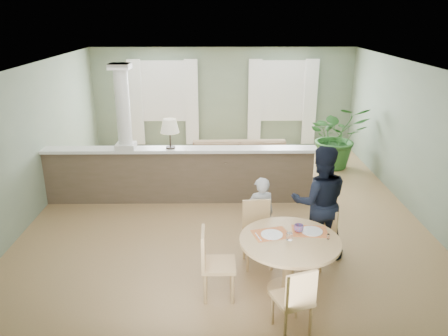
{
  "coord_description": "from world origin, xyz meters",
  "views": [
    {
      "loc": [
        -0.13,
        -7.79,
        3.58
      ],
      "look_at": [
        -0.04,
        -1.0,
        1.13
      ],
      "focal_mm": 35.0,
      "sensor_mm": 36.0,
      "label": 1
    }
  ],
  "objects_px": {
    "child_person": "(260,215)",
    "man_person": "(319,202)",
    "chair_far_man": "(322,234)",
    "chair_far_boy": "(257,230)",
    "sofa": "(240,163)",
    "houseplant": "(337,136)",
    "dining_table": "(290,250)",
    "chair_near": "(295,298)",
    "chair_side": "(213,261)"
  },
  "relations": [
    {
      "from": "dining_table",
      "to": "chair_far_boy",
      "type": "xyz_separation_m",
      "value": [
        -0.36,
        0.75,
        -0.1
      ]
    },
    {
      "from": "sofa",
      "to": "houseplant",
      "type": "height_order",
      "value": "houseplant"
    },
    {
      "from": "dining_table",
      "to": "chair_far_man",
      "type": "height_order",
      "value": "dining_table"
    },
    {
      "from": "houseplant",
      "to": "chair_side",
      "type": "distance_m",
      "value": 5.87
    },
    {
      "from": "houseplant",
      "to": "chair_near",
      "type": "xyz_separation_m",
      "value": [
        -1.96,
        -5.83,
        -0.28
      ]
    },
    {
      "from": "houseplant",
      "to": "child_person",
      "type": "distance_m",
      "value": 4.5
    },
    {
      "from": "dining_table",
      "to": "chair_near",
      "type": "relative_size",
      "value": 1.47
    },
    {
      "from": "houseplant",
      "to": "dining_table",
      "type": "bearing_deg",
      "value": -110.85
    },
    {
      "from": "houseplant",
      "to": "chair_side",
      "type": "height_order",
      "value": "houseplant"
    },
    {
      "from": "dining_table",
      "to": "child_person",
      "type": "xyz_separation_m",
      "value": [
        -0.29,
        1.07,
        -0.01
      ]
    },
    {
      "from": "chair_far_boy",
      "to": "chair_side",
      "type": "distance_m",
      "value": 1.06
    },
    {
      "from": "sofa",
      "to": "chair_side",
      "type": "distance_m",
      "value": 4.29
    },
    {
      "from": "sofa",
      "to": "chair_side",
      "type": "height_order",
      "value": "chair_side"
    },
    {
      "from": "man_person",
      "to": "child_person",
      "type": "bearing_deg",
      "value": -5.04
    },
    {
      "from": "child_person",
      "to": "man_person",
      "type": "bearing_deg",
      "value": 159.29
    },
    {
      "from": "chair_far_man",
      "to": "chair_near",
      "type": "height_order",
      "value": "chair_near"
    },
    {
      "from": "chair_far_man",
      "to": "man_person",
      "type": "distance_m",
      "value": 0.48
    },
    {
      "from": "man_person",
      "to": "sofa",
      "type": "bearing_deg",
      "value": -70.11
    },
    {
      "from": "chair_far_boy",
      "to": "man_person",
      "type": "distance_m",
      "value": 1.03
    },
    {
      "from": "chair_side",
      "to": "houseplant",
      "type": "bearing_deg",
      "value": -30.26
    },
    {
      "from": "chair_near",
      "to": "houseplant",
      "type": "bearing_deg",
      "value": -128.08
    },
    {
      "from": "houseplant",
      "to": "chair_far_boy",
      "type": "relative_size",
      "value": 1.6
    },
    {
      "from": "dining_table",
      "to": "sofa",
      "type": "bearing_deg",
      "value": 96.03
    },
    {
      "from": "houseplant",
      "to": "chair_far_boy",
      "type": "height_order",
      "value": "houseplant"
    },
    {
      "from": "chair_near",
      "to": "chair_side",
      "type": "bearing_deg",
      "value": -57.55
    },
    {
      "from": "chair_near",
      "to": "chair_side",
      "type": "relative_size",
      "value": 0.93
    },
    {
      "from": "dining_table",
      "to": "chair_side",
      "type": "height_order",
      "value": "chair_side"
    },
    {
      "from": "sofa",
      "to": "chair_far_boy",
      "type": "height_order",
      "value": "chair_far_boy"
    },
    {
      "from": "child_person",
      "to": "man_person",
      "type": "relative_size",
      "value": 0.7
    },
    {
      "from": "houseplant",
      "to": "chair_near",
      "type": "relative_size",
      "value": 1.72
    },
    {
      "from": "sofa",
      "to": "dining_table",
      "type": "distance_m",
      "value": 4.19
    },
    {
      "from": "chair_far_man",
      "to": "chair_side",
      "type": "height_order",
      "value": "chair_side"
    },
    {
      "from": "sofa",
      "to": "chair_far_man",
      "type": "height_order",
      "value": "chair_far_man"
    },
    {
      "from": "man_person",
      "to": "chair_far_boy",
      "type": "bearing_deg",
      "value": 14.99
    },
    {
      "from": "houseplant",
      "to": "dining_table",
      "type": "xyz_separation_m",
      "value": [
        -1.9,
        -5.0,
        -0.14
      ]
    },
    {
      "from": "chair_near",
      "to": "child_person",
      "type": "relative_size",
      "value": 0.72
    },
    {
      "from": "sofa",
      "to": "houseplant",
      "type": "relative_size",
      "value": 1.8
    },
    {
      "from": "houseplant",
      "to": "child_person",
      "type": "relative_size",
      "value": 1.25
    },
    {
      "from": "sofa",
      "to": "chair_far_man",
      "type": "relative_size",
      "value": 3.28
    },
    {
      "from": "chair_far_boy",
      "to": "chair_side",
      "type": "height_order",
      "value": "chair_far_boy"
    },
    {
      "from": "chair_side",
      "to": "man_person",
      "type": "relative_size",
      "value": 0.55
    },
    {
      "from": "child_person",
      "to": "man_person",
      "type": "height_order",
      "value": "man_person"
    },
    {
      "from": "dining_table",
      "to": "chair_far_boy",
      "type": "height_order",
      "value": "chair_far_boy"
    },
    {
      "from": "chair_far_man",
      "to": "chair_near",
      "type": "bearing_deg",
      "value": -68.28
    },
    {
      "from": "chair_far_man",
      "to": "chair_side",
      "type": "relative_size",
      "value": 0.88
    },
    {
      "from": "chair_far_man",
      "to": "man_person",
      "type": "relative_size",
      "value": 0.48
    },
    {
      "from": "man_person",
      "to": "chair_far_man",
      "type": "bearing_deg",
      "value": 94.81
    },
    {
      "from": "chair_far_boy",
      "to": "man_person",
      "type": "xyz_separation_m",
      "value": [
        0.94,
        0.22,
        0.35
      ]
    },
    {
      "from": "houseplant",
      "to": "chair_far_man",
      "type": "xyz_separation_m",
      "value": [
        -1.31,
        -4.28,
        -0.3
      ]
    },
    {
      "from": "houseplant",
      "to": "chair_near",
      "type": "distance_m",
      "value": 6.16
    }
  ]
}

